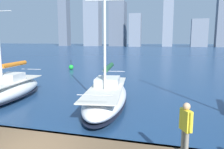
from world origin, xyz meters
TOP-DOWN VIEW (x-y plane):
  - dock_pier at (-0.00, -0.10)m, footprint 28.00×2.80m
  - city_skyline at (2.03, -161.26)m, footprint 173.79×26.25m
  - sailboat_forest at (-0.49, -7.24)m, footprint 3.82×9.20m
  - sailboat_orange at (6.78, -6.79)m, footprint 3.18×7.78m
  - person_yellow_shirt at (-4.98, -0.85)m, footprint 0.39×0.57m
  - channel_buoy at (9.83, -23.52)m, footprint 0.70×0.70m

SIDE VIEW (x-z plane):
  - channel_buoy at x=9.83m, z-range -0.34..1.06m
  - dock_pier at x=0.00m, z-range 0.24..0.84m
  - sailboat_forest at x=-0.49m, z-range -4.34..5.75m
  - sailboat_orange at x=6.78m, z-range -3.95..5.43m
  - person_yellow_shirt at x=-4.98m, z-range 0.78..2.50m
  - city_skyline at x=2.03m, z-range -6.84..46.01m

